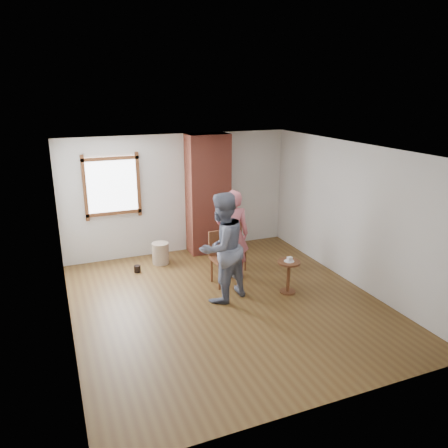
{
  "coord_description": "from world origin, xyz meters",
  "views": [
    {
      "loc": [
        -2.57,
        -6.2,
        3.51
      ],
      "look_at": [
        0.28,
        0.8,
        1.15
      ],
      "focal_mm": 35.0,
      "sensor_mm": 36.0,
      "label": 1
    }
  ],
  "objects": [
    {
      "name": "dining_chair_left",
      "position": [
        0.26,
        0.81,
        0.56
      ],
      "size": [
        0.48,
        0.48,
        0.99
      ],
      "rotation": [
        0.0,
        0.0,
        0.03
      ],
      "color": "brown",
      "rests_on": "ground"
    },
    {
      "name": "room_shell",
      "position": [
        -0.06,
        0.61,
        1.81
      ],
      "size": [
        5.04,
        5.52,
        2.62
      ],
      "color": "silver",
      "rests_on": "ground"
    },
    {
      "name": "brick_chimney",
      "position": [
        0.6,
        2.5,
        1.3
      ],
      "size": [
        0.9,
        0.5,
        2.6
      ],
      "primitive_type": "cube",
      "color": "#AB4E3C",
      "rests_on": "ground"
    },
    {
      "name": "side_table",
      "position": [
        1.17,
        -0.04,
        0.4
      ],
      "size": [
        0.4,
        0.4,
        0.6
      ],
      "color": "brown",
      "rests_on": "ground"
    },
    {
      "name": "ground",
      "position": [
        0.0,
        0.0,
        0.0
      ],
      "size": [
        5.5,
        5.5,
        0.0
      ],
      "primitive_type": "plane",
      "color": "brown",
      "rests_on": "ground"
    },
    {
      "name": "cake_slice",
      "position": [
        1.18,
        -0.04,
        0.64
      ],
      "size": [
        0.08,
        0.07,
        0.06
      ],
      "primitive_type": "cube",
      "color": "white",
      "rests_on": "cake_plate"
    },
    {
      "name": "cake_plate",
      "position": [
        1.17,
        -0.04,
        0.6
      ],
      "size": [
        0.18,
        0.18,
        0.01
      ],
      "primitive_type": "cylinder",
      "color": "white",
      "rests_on": "side_table"
    },
    {
      "name": "dark_pot",
      "position": [
        -1.14,
        1.89,
        0.07
      ],
      "size": [
        0.18,
        0.18,
        0.13
      ],
      "primitive_type": "cylinder",
      "rotation": [
        0.0,
        0.0,
        -0.39
      ],
      "color": "black",
      "rests_on": "ground"
    },
    {
      "name": "person_pink",
      "position": [
        0.53,
        0.99,
        0.86
      ],
      "size": [
        0.72,
        0.57,
        1.72
      ],
      "primitive_type": "imported",
      "rotation": [
        0.0,
        0.0,
        2.86
      ],
      "color": "#CB6574",
      "rests_on": "ground"
    },
    {
      "name": "dining_chair_right",
      "position": [
        0.73,
        1.43,
        0.53
      ],
      "size": [
        0.49,
        0.49,
        0.95
      ],
      "rotation": [
        0.0,
        0.0,
        -0.1
      ],
      "color": "brown",
      "rests_on": "ground"
    },
    {
      "name": "man",
      "position": [
        -0.01,
        0.18,
        0.95
      ],
      "size": [
        1.13,
        1.02,
        1.9
      ],
      "primitive_type": "imported",
      "rotation": [
        0.0,
        0.0,
        3.54
      ],
      "color": "#141B37",
      "rests_on": "ground"
    },
    {
      "name": "stoneware_crock",
      "position": [
        -0.59,
        2.16,
        0.22
      ],
      "size": [
        0.45,
        0.45,
        0.45
      ],
      "primitive_type": "cylinder",
      "rotation": [
        0.0,
        0.0,
        -0.36
      ],
      "color": "tan",
      "rests_on": "ground"
    }
  ]
}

